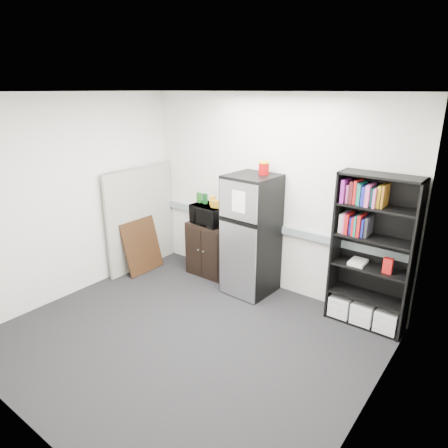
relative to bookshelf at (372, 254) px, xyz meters
The scene contains 18 objects.
floor 2.37m from the bookshelf, 134.33° to the right, with size 4.00×4.00×0.00m, color black.
wall_back 1.60m from the bookshelf, behind, with size 4.00×0.02×2.70m, color silver.
wall_right 1.69m from the bookshelf, 73.25° to the right, with size 0.02×3.50×2.70m, color silver.
wall_left 3.89m from the bookshelf, 156.08° to the right, with size 0.02×3.50×2.70m, color silver.
ceiling 2.83m from the bookshelf, 134.33° to the right, with size 4.00×3.50×0.02m, color white.
electrical_raceway 1.54m from the bookshelf, behind, with size 3.92×0.05×0.10m, color gray.
wall_note 1.99m from the bookshelf, behind, with size 0.14×0.00×0.10m, color white.
bookshelf is the anchor object (origin of this frame).
cubicle_partition 3.46m from the bookshelf, behind, with size 0.06×1.30×1.62m.
cabinet 2.43m from the bookshelf, behind, with size 0.66×0.44×0.82m.
microwave 2.38m from the bookshelf, behind, with size 0.52×0.35×0.29m, color black.
snack_box_a 2.61m from the bookshelf, behind, with size 0.07×0.05×0.15m, color #1A5B1A.
snack_box_b 2.50m from the bookshelf, behind, with size 0.07×0.05×0.15m, color #0D3B18.
snack_box_c 2.35m from the bookshelf, behind, with size 0.07×0.05×0.14m, color gold.
snack_bag 2.22m from the bookshelf, behind, with size 0.18×0.10×0.10m, color #BA8112.
refrigerator 1.60m from the bookshelf, behind, with size 0.65×0.68×1.67m.
coffee_can 1.72m from the bookshelf, behind, with size 0.14×0.14×0.19m.
framed_poster 3.39m from the bookshelf, 169.41° to the right, with size 0.24×0.65×0.82m.
Camera 1 is at (2.74, -2.87, 2.73)m, focal length 32.00 mm.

